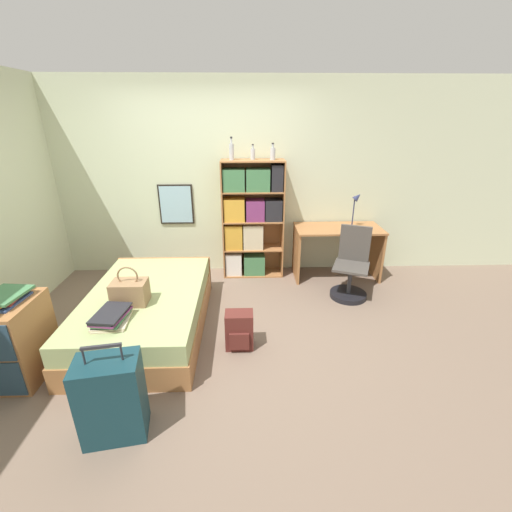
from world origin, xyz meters
name	(u,v)px	position (x,y,z in m)	size (l,w,h in m)	color
ground_plane	(207,327)	(0.00, 0.00, 0.00)	(14.00, 14.00, 0.00)	#756051
wall_back	(213,181)	(0.00, 1.57, 1.30)	(10.00, 0.09, 2.60)	beige
bed	(148,310)	(-0.61, 0.02, 0.22)	(1.16, 1.86, 0.44)	#A36B3D
handbag	(130,292)	(-0.68, -0.22, 0.56)	(0.33, 0.22, 0.38)	#93704C
book_stack_on_bed	(111,317)	(-0.74, -0.55, 0.49)	(0.31, 0.39, 0.11)	beige
suitcase	(112,398)	(-0.50, -1.30, 0.31)	(0.46, 0.34, 0.76)	#143842
dresser	(8,341)	(-1.58, -0.68, 0.36)	(0.53, 0.58, 0.72)	#A36B3D
magazine_pile_on_dresser	(4,298)	(-1.53, -0.65, 0.75)	(0.33, 0.38, 0.07)	#334C84
bookcase	(250,219)	(0.49, 1.35, 0.82)	(0.83, 0.32, 1.59)	#A36B3D
bottle_green	(232,151)	(0.27, 1.35, 1.70)	(0.06, 0.06, 0.28)	#B7BCC1
bottle_brown	(253,154)	(0.54, 1.39, 1.67)	(0.06, 0.06, 0.19)	#B7BCC1
bottle_clear	(273,153)	(0.79, 1.34, 1.67)	(0.07, 0.07, 0.21)	#B7BCC1
desk	(337,243)	(1.69, 1.24, 0.50)	(1.16, 0.57, 0.72)	#A36B3D
desk_lamp	(356,203)	(1.89, 1.24, 1.05)	(0.15, 0.11, 0.48)	navy
desk_chair	(350,275)	(1.73, 0.67, 0.28)	(0.53, 0.53, 0.88)	black
backpack	(239,330)	(0.36, -0.34, 0.19)	(0.27, 0.21, 0.38)	#56231E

